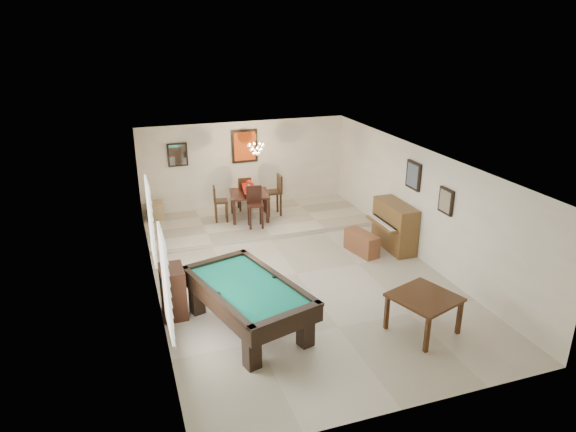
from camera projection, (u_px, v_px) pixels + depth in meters
ground_plane at (297, 274)px, 11.35m from camera, size 6.00×9.00×0.02m
wall_back at (245, 166)px, 14.87m from camera, size 6.00×0.04×2.60m
wall_front at (410, 333)px, 6.90m from camera, size 6.00×0.04×2.60m
wall_left at (152, 237)px, 9.98m from camera, size 0.04×9.00×2.60m
wall_right at (420, 204)px, 11.78m from camera, size 0.04×9.00×2.60m
ceiling at (297, 159)px, 10.42m from camera, size 6.00×9.00×0.04m
dining_step at (257, 221)px, 14.20m from camera, size 6.00×2.50×0.12m
window_left_front at (166, 283)px, 8.01m from camera, size 0.06×1.00×1.70m
window_left_rear at (151, 221)px, 10.49m from camera, size 0.06×1.00×1.70m
pool_table at (248, 307)px, 9.19m from camera, size 2.04×2.85×0.85m
square_table at (423, 314)px, 9.12m from camera, size 1.30×1.30×0.71m
upright_piano at (390, 226)px, 12.42m from camera, size 0.77×1.38×1.15m
piano_bench at (362, 243)px, 12.27m from camera, size 0.56×1.00×0.52m
apothecary_chest at (173, 292)px, 9.59m from camera, size 0.43×0.65×0.98m
dining_table at (249, 203)px, 14.09m from camera, size 1.18×1.18×0.85m
flower_vase at (249, 184)px, 13.89m from camera, size 0.17×0.17×0.25m
dining_chair_south at (255, 208)px, 13.42m from camera, size 0.45×0.45×1.09m
dining_chair_north at (244, 193)px, 14.72m from camera, size 0.39×0.39×0.99m
dining_chair_west at (221, 204)px, 13.86m from camera, size 0.41×0.41×0.98m
dining_chair_east at (273, 195)px, 14.29m from camera, size 0.44×0.44×1.15m
corner_bench at (156, 211)px, 14.11m from camera, size 0.41×0.51×0.46m
chandelier at (256, 145)px, 13.40m from camera, size 0.44×0.44×0.60m
back_painting at (245, 146)px, 14.62m from camera, size 0.75×0.06×0.95m
back_mirror at (178, 155)px, 14.08m from camera, size 0.55×0.06×0.65m
right_picture_upper at (414, 175)px, 11.82m from camera, size 0.06×0.55×0.65m
right_picture_lower at (446, 201)px, 10.74m from camera, size 0.06×0.45×0.55m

